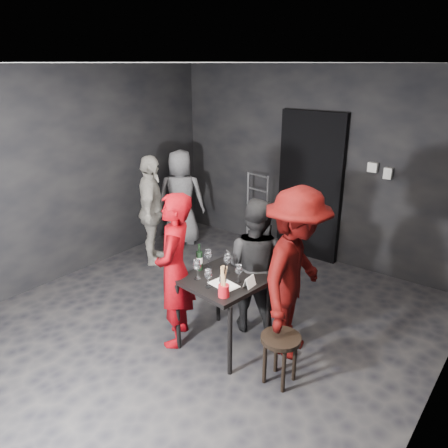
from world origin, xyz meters
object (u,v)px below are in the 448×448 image
Objects in this scene: stool at (281,346)px; bystander_grey at (181,198)px; tasting_table at (223,288)px; hand_truck at (255,234)px; man_maroon at (296,264)px; bystander_cream at (152,209)px; server_red at (175,267)px; woman_black at (255,267)px; breadstick_cup at (224,282)px; wine_bottle at (199,260)px.

stool is 0.32× the size of bystander_grey.
tasting_table is 2.79m from bystander_grey.
hand_truck is 3.06m from stool.
man_maroon is 2.65m from bystander_cream.
hand_truck is at bearing 164.10° from server_red.
bystander_grey is (-2.91, 1.87, 0.36)m from stool.
bystander_cream reaches higher than hand_truck.
woman_black reaches higher than breadstick_cup.
breadstick_cup reaches higher than tasting_table.
tasting_table is 0.52m from server_red.
bystander_cream is 5.13× the size of breadstick_cup.
server_red is 0.26m from wine_bottle.
tasting_table is at bearing -54.25° from hand_truck.
bystander_cream is at bearing 158.41° from stool.
hand_truck is 0.79× the size of bystander_grey.
stool is at bearing -10.10° from tasting_table.
server_red reaches higher than bystander_cream.
bystander_cream is at bearing -22.87° from woman_black.
man_maroon is (-0.14, 0.47, 0.57)m from stool.
stool is 0.25× the size of man_maroon.
stool is 0.33× the size of woman_black.
hand_truck is at bearing -66.15° from woman_black.
bystander_cream reaches higher than woman_black.
wine_bottle is at bearing 178.40° from tasting_table.
server_red is at bearing 108.75° from man_maroon.
server_red is 1.04× the size of bystander_cream.
hand_truck reaches higher than stool.
hand_truck reaches higher than breadstick_cup.
wine_bottle is 0.88× the size of breadstick_cup.
bystander_grey is at bearing 141.36° from tasting_table.
man_maroon is at bearing 106.86° from stool.
breadstick_cup is at bearing -52.90° from hand_truck.
bystander_grey is (-2.18, 1.74, 0.08)m from tasting_table.
wine_bottle is (1.68, -0.94, 0.05)m from bystander_cream.
wine_bottle is at bearing 101.25° from bystander_grey.
server_red is 5.31× the size of breadstick_cup.
wine_bottle is at bearing -160.43° from bystander_cream.
tasting_table is at bearing 128.07° from breadstick_cup.
woman_black is 0.60m from wine_bottle.
bystander_grey is at bearing -39.32° from woman_black.
server_red is (0.71, -2.50, 0.62)m from hand_truck.
server_red is (-0.44, -0.22, 0.18)m from tasting_table.
wine_bottle is (-0.37, -0.45, 0.15)m from woman_black.
bystander_grey is 2.55m from wine_bottle.
bystander_grey is (-2.77, 1.40, -0.21)m from man_maroon.
bystander_grey is at bearing 147.25° from stool.
server_red is at bearing -118.82° from wine_bottle.
woman_black is at bearing -47.41° from hand_truck.
hand_truck is at bearing 117.93° from breadstick_cup.
bystander_grey is 5.39× the size of wine_bottle.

